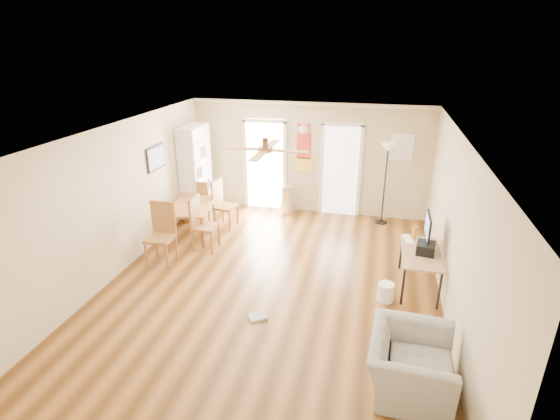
% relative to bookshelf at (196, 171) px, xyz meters
% --- Properties ---
extents(floor, '(7.00, 7.00, 0.00)m').
position_rel_bookshelf_xyz_m(floor, '(2.52, -2.73, -1.05)').
color(floor, brown).
rests_on(floor, ground).
extents(ceiling, '(5.50, 7.00, 0.00)m').
position_rel_bookshelf_xyz_m(ceiling, '(2.52, -2.73, 1.55)').
color(ceiling, silver).
rests_on(ceiling, floor).
extents(wall_back, '(5.50, 0.04, 2.60)m').
position_rel_bookshelf_xyz_m(wall_back, '(2.52, 0.77, 0.25)').
color(wall_back, beige).
rests_on(wall_back, floor).
extents(wall_front, '(5.50, 0.04, 2.60)m').
position_rel_bookshelf_xyz_m(wall_front, '(2.52, -6.23, 0.25)').
color(wall_front, beige).
rests_on(wall_front, floor).
extents(wall_left, '(0.04, 7.00, 2.60)m').
position_rel_bookshelf_xyz_m(wall_left, '(-0.23, -2.73, 0.25)').
color(wall_left, beige).
rests_on(wall_left, floor).
extents(wall_right, '(0.04, 7.00, 2.60)m').
position_rel_bookshelf_xyz_m(wall_right, '(5.27, -2.73, 0.25)').
color(wall_right, beige).
rests_on(wall_right, floor).
extents(crown_molding, '(5.50, 7.00, 0.08)m').
position_rel_bookshelf_xyz_m(crown_molding, '(2.52, -2.73, 1.51)').
color(crown_molding, white).
rests_on(crown_molding, wall_back).
extents(kitchen_doorway, '(0.90, 0.10, 2.10)m').
position_rel_bookshelf_xyz_m(kitchen_doorway, '(1.47, 0.75, -0.00)').
color(kitchen_doorway, white).
rests_on(kitchen_doorway, wall_back).
extents(bathroom_doorway, '(0.80, 0.10, 2.10)m').
position_rel_bookshelf_xyz_m(bathroom_doorway, '(3.27, 0.75, -0.00)').
color(bathroom_doorway, white).
rests_on(bathroom_doorway, wall_back).
extents(wall_decal, '(0.46, 0.03, 1.10)m').
position_rel_bookshelf_xyz_m(wall_decal, '(2.39, 0.75, 0.50)').
color(wall_decal, red).
rests_on(wall_decal, wall_back).
extents(ac_grille, '(0.50, 0.04, 0.60)m').
position_rel_bookshelf_xyz_m(ac_grille, '(4.57, 0.74, 0.65)').
color(ac_grille, white).
rests_on(ac_grille, wall_back).
extents(framed_poster, '(0.04, 0.66, 0.48)m').
position_rel_bookshelf_xyz_m(framed_poster, '(-0.21, -1.33, 0.65)').
color(framed_poster, black).
rests_on(framed_poster, wall_left).
extents(ceiling_fan, '(1.24, 1.24, 0.20)m').
position_rel_bookshelf_xyz_m(ceiling_fan, '(2.52, -3.03, 1.38)').
color(ceiling_fan, '#593819').
rests_on(ceiling_fan, ceiling).
extents(bookshelf, '(0.59, 1.01, 2.10)m').
position_rel_bookshelf_xyz_m(bookshelf, '(0.00, 0.00, 0.00)').
color(bookshelf, silver).
rests_on(bookshelf, floor).
extents(dining_table, '(1.04, 1.47, 0.67)m').
position_rel_bookshelf_xyz_m(dining_table, '(0.37, -1.10, -0.71)').
color(dining_table, '#A86636').
rests_on(dining_table, floor).
extents(dining_chair_right_a, '(0.49, 0.49, 1.05)m').
position_rel_bookshelf_xyz_m(dining_chair_right_a, '(0.92, -0.57, -0.53)').
color(dining_chair_right_a, '#996231').
rests_on(dining_chair_right_a, floor).
extents(dining_chair_right_b, '(0.45, 0.45, 1.08)m').
position_rel_bookshelf_xyz_m(dining_chair_right_b, '(0.92, -1.71, -0.51)').
color(dining_chair_right_b, '#9B5832').
rests_on(dining_chair_right_b, floor).
extents(dining_chair_near, '(0.49, 0.49, 1.14)m').
position_rel_bookshelf_xyz_m(dining_chair_near, '(0.33, -2.43, -0.48)').
color(dining_chair_near, '#925F2F').
rests_on(dining_chair_near, floor).
extents(dining_chair_far, '(0.39, 0.39, 0.94)m').
position_rel_bookshelf_xyz_m(dining_chair_far, '(0.29, -0.27, -0.58)').
color(dining_chair_far, olive).
rests_on(dining_chair_far, floor).
extents(trash_can, '(0.40, 0.40, 0.71)m').
position_rel_bookshelf_xyz_m(trash_can, '(2.08, 0.49, -0.70)').
color(trash_can, silver).
rests_on(trash_can, floor).
extents(torchiere_lamp, '(0.39, 0.39, 1.84)m').
position_rel_bookshelf_xyz_m(torchiere_lamp, '(4.28, 0.43, -0.13)').
color(torchiere_lamp, black).
rests_on(torchiere_lamp, floor).
extents(computer_desk, '(0.62, 1.24, 0.66)m').
position_rel_bookshelf_xyz_m(computer_desk, '(4.91, -2.20, -0.72)').
color(computer_desk, tan).
rests_on(computer_desk, floor).
extents(imac, '(0.19, 0.61, 0.56)m').
position_rel_bookshelf_xyz_m(imac, '(4.99, -1.98, -0.11)').
color(imac, black).
rests_on(imac, computer_desk).
extents(keyboard, '(0.19, 0.39, 0.01)m').
position_rel_bookshelf_xyz_m(keyboard, '(4.72, -1.77, -0.38)').
color(keyboard, white).
rests_on(keyboard, computer_desk).
extents(printer, '(0.33, 0.37, 0.17)m').
position_rel_bookshelf_xyz_m(printer, '(4.97, -2.23, -0.30)').
color(printer, black).
rests_on(printer, computer_desk).
extents(orange_bottle, '(0.09, 0.09, 0.23)m').
position_rel_bookshelf_xyz_m(orange_bottle, '(4.82, -1.70, -0.27)').
color(orange_bottle, orange).
rests_on(orange_bottle, computer_desk).
extents(wastebasket_a, '(0.31, 0.31, 0.30)m').
position_rel_bookshelf_xyz_m(wastebasket_a, '(4.39, -2.73, -0.90)').
color(wastebasket_a, white).
rests_on(wastebasket_a, floor).
extents(floor_cloth, '(0.33, 0.32, 0.04)m').
position_rel_bookshelf_xyz_m(floor_cloth, '(2.54, -3.66, -1.03)').
color(floor_cloth, '#9F9E99').
rests_on(floor_cloth, floor).
extents(armchair, '(1.02, 1.15, 0.71)m').
position_rel_bookshelf_xyz_m(armchair, '(4.67, -4.57, -0.70)').
color(armchair, '#969591').
rests_on(armchair, floor).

